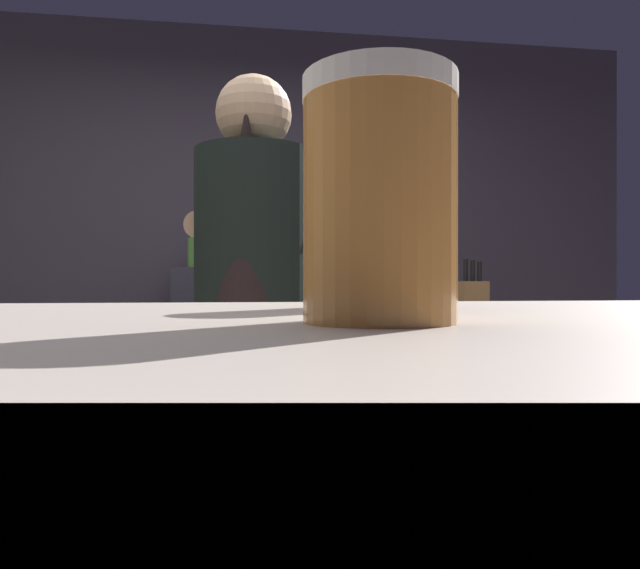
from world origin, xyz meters
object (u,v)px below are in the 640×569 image
object	(u,v)px
chefs_knife	(328,335)
bartender	(253,321)
bottle_olive_oil	(192,251)
pint_glass_far	(379,201)
bottle_hot_sauce	(285,253)
pint_glass_near	(374,230)
mixing_bowl	(183,333)
knife_block	(473,306)

from	to	relation	value
chefs_knife	bartender	bearing A→B (deg)	-124.10
bottle_olive_oil	pint_glass_far	bearing A→B (deg)	-83.69
bartender	bottle_olive_oil	xyz separation A→B (m)	(-0.31, 1.72, 0.30)
bottle_hot_sauce	pint_glass_far	bearing A→B (deg)	-93.73
pint_glass_near	mixing_bowl	bearing A→B (deg)	101.69
pint_glass_near	knife_block	bearing A→B (deg)	63.85
bottle_olive_oil	bartender	bearing A→B (deg)	-79.88
mixing_bowl	chefs_knife	bearing A→B (deg)	6.13
pint_glass_far	chefs_knife	bearing A→B (deg)	81.88
knife_block	chefs_knife	bearing A→B (deg)	-178.70
knife_block	pint_glass_far	bearing A→B (deg)	-114.78
bartender	knife_block	xyz separation A→B (m)	(0.85, 0.42, 0.02)
bartender	mixing_bowl	bearing A→B (deg)	46.92
pint_glass_near	bottle_olive_oil	bearing A→B (deg)	97.65
chefs_knife	bottle_hot_sauce	distance (m)	1.45
bottle_hot_sauce	bottle_olive_oil	world-z (taller)	bottle_olive_oil
knife_block	bottle_hot_sauce	distance (m)	1.53
bottle_hot_sauce	knife_block	bearing A→B (deg)	-66.22
pint_glass_near	pint_glass_far	xyz separation A→B (m)	(-0.05, -0.20, -0.00)
pint_glass_far	bottle_hot_sauce	bearing A→B (deg)	86.27
chefs_knife	pint_glass_far	world-z (taller)	pint_glass_far
pint_glass_far	bartender	bearing A→B (deg)	91.36
knife_block	pint_glass_near	xyz separation A→B (m)	(-0.77, -1.56, 0.13)
mixing_bowl	chefs_knife	distance (m)	0.52
bartender	chefs_knife	xyz separation A→B (m)	(0.28, 0.41, -0.08)
knife_block	mixing_bowl	size ratio (longest dim) A/B	1.77
bartender	bottle_hot_sauce	distance (m)	1.84
pint_glass_far	bottle_olive_oil	size ratio (longest dim) A/B	0.52
chefs_knife	pint_glass_far	xyz separation A→B (m)	(-0.25, -1.75, 0.23)
pint_glass_far	knife_block	bearing A→B (deg)	65.22
pint_glass_near	bottle_olive_oil	distance (m)	2.89
pint_glass_far	bottle_hot_sauce	world-z (taller)	bottle_hot_sauce
knife_block	chefs_knife	world-z (taller)	knife_block
bottle_hot_sauce	bottle_olive_oil	distance (m)	0.55
mixing_bowl	bottle_hot_sauce	distance (m)	1.57
mixing_bowl	bartender	bearing A→B (deg)	-56.62
bartender	bottle_hot_sauce	bearing A→B (deg)	6.05
pint_glass_near	chefs_knife	bearing A→B (deg)	82.51
knife_block	mixing_bowl	world-z (taller)	knife_block
mixing_bowl	pint_glass_near	size ratio (longest dim) A/B	1.16
bartender	pint_glass_near	xyz separation A→B (m)	(0.08, -1.14, 0.16)
mixing_bowl	pint_glass_far	world-z (taller)	pint_glass_far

